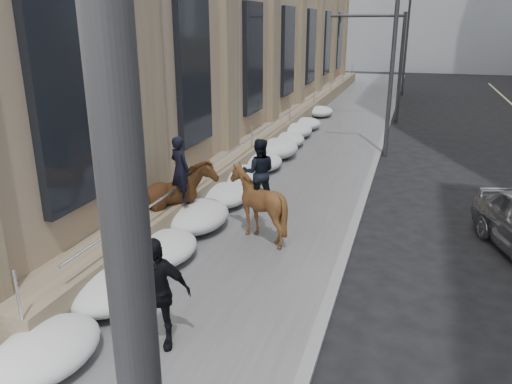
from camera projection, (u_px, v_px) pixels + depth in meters
ground at (181, 320)px, 9.58m from camera, size 140.00×140.00×0.00m
sidewalk at (298, 175)px, 18.60m from camera, size 5.00×80.00×0.12m
curb at (369, 181)px, 17.85m from camera, size 0.24×80.00×0.12m
streetlight_near at (92, 253)px, 1.91m from camera, size 1.71×0.24×8.00m
streetlight_mid at (390, 45)px, 19.98m from camera, size 1.71×0.24×8.00m
streetlight_far at (405, 35)px, 38.05m from camera, size 1.71×0.24×8.00m
traffic_signal at (385, 50)px, 27.58m from camera, size 4.10×0.22×6.00m
snow_bank at (245, 175)px, 17.16m from camera, size 1.70×18.10×0.76m
mounted_horse_left at (177, 197)px, 12.95m from camera, size 1.84×2.43×2.60m
mounted_horse_right at (258, 198)px, 12.72m from camera, size 1.91×2.04×2.59m
pedestrian at (155, 293)px, 8.35m from camera, size 1.28×0.88×2.01m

